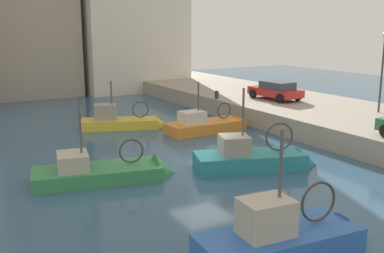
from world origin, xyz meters
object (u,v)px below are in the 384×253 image
at_px(fishing_boat_blue, 288,248).
at_px(fishing_boat_yellow, 125,126).
at_px(fishing_boat_teal, 256,166).
at_px(parked_car_red, 276,90).
at_px(fishing_boat_orange, 210,129).
at_px(quay_streetlamp, 383,59).
at_px(fishing_boat_green, 108,177).
at_px(mooring_bollard_north, 217,95).

distance_m(fishing_boat_blue, fishing_boat_yellow, 17.76).
bearing_deg(fishing_boat_teal, parked_car_red, 46.05).
distance_m(fishing_boat_orange, quay_streetlamp, 11.17).
bearing_deg(fishing_boat_green, fishing_boat_teal, -16.67).
relative_size(fishing_boat_yellow, parked_car_red, 1.40).
xyz_separation_m(fishing_boat_green, mooring_bollard_north, (11.85, 9.70, 1.37)).
relative_size(parked_car_red, quay_streetlamp, 0.85).
bearing_deg(mooring_bollard_north, parked_car_red, -35.93).
bearing_deg(fishing_boat_orange, fishing_boat_blue, -114.05).
relative_size(fishing_boat_blue, fishing_boat_green, 0.90).
height_order(parked_car_red, mooring_bollard_north, parked_car_red).
height_order(fishing_boat_teal, parked_car_red, fishing_boat_teal).
height_order(fishing_boat_green, fishing_boat_teal, fishing_boat_teal).
bearing_deg(mooring_bollard_north, fishing_boat_blue, -117.42).
distance_m(fishing_boat_yellow, parked_car_red, 11.17).
bearing_deg(parked_car_red, fishing_boat_green, -154.68).
bearing_deg(quay_streetlamp, fishing_boat_teal, -168.83).
bearing_deg(fishing_boat_teal, mooring_bollard_north, 65.06).
xyz_separation_m(fishing_boat_yellow, mooring_bollard_north, (7.49, 0.79, 1.33)).
bearing_deg(fishing_boat_teal, fishing_boat_orange, 73.55).
height_order(parked_car_red, quay_streetlamp, quay_streetlamp).
relative_size(fishing_boat_blue, parked_car_red, 1.39).
bearing_deg(parked_car_red, fishing_boat_orange, -165.16).
height_order(fishing_boat_green, mooring_bollard_north, fishing_boat_green).
distance_m(fishing_boat_teal, parked_car_red, 12.83).
xyz_separation_m(fishing_boat_blue, fishing_boat_teal, (4.15, 6.80, -0.02)).
xyz_separation_m(fishing_boat_green, parked_car_red, (15.27, 7.22, 1.78)).
relative_size(fishing_boat_green, fishing_boat_teal, 1.05).
bearing_deg(fishing_boat_yellow, fishing_boat_teal, -79.11).
xyz_separation_m(fishing_boat_green, fishing_boat_yellow, (4.36, 8.91, 0.04)).
xyz_separation_m(fishing_boat_orange, quay_streetlamp, (8.88, -5.21, 4.35)).
bearing_deg(fishing_boat_yellow, mooring_bollard_north, 6.05).
xyz_separation_m(fishing_boat_orange, parked_car_red, (6.64, 1.76, 1.77)).
bearing_deg(parked_car_red, fishing_boat_blue, -129.12).
bearing_deg(fishing_boat_orange, mooring_bollard_north, 52.71).
height_order(fishing_boat_yellow, parked_car_red, fishing_boat_yellow).
distance_m(fishing_boat_yellow, mooring_bollard_north, 7.65).
bearing_deg(fishing_boat_green, fishing_boat_blue, -75.29).
distance_m(fishing_boat_green, parked_car_red, 16.98).
relative_size(parked_car_red, mooring_bollard_north, 7.45).
xyz_separation_m(fishing_boat_orange, fishing_boat_yellow, (-4.27, 3.44, 0.04)).
xyz_separation_m(fishing_boat_orange, fishing_boat_teal, (-2.18, -7.39, 0.02)).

